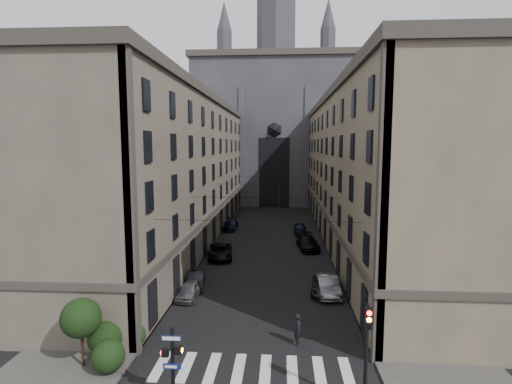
% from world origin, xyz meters
% --- Properties ---
extents(sidewalk_left, '(7.00, 80.00, 0.15)m').
position_xyz_m(sidewalk_left, '(-10.50, 36.00, 0.07)').
color(sidewalk_left, '#383533').
rests_on(sidewalk_left, ground).
extents(sidewalk_right, '(7.00, 80.00, 0.15)m').
position_xyz_m(sidewalk_right, '(10.50, 36.00, 0.07)').
color(sidewalk_right, '#383533').
rests_on(sidewalk_right, ground).
extents(zebra_crossing, '(11.00, 3.20, 0.01)m').
position_xyz_m(zebra_crossing, '(0.00, 5.00, 0.01)').
color(zebra_crossing, beige).
rests_on(zebra_crossing, ground).
extents(building_left, '(13.60, 60.60, 18.85)m').
position_xyz_m(building_left, '(-13.44, 36.00, 9.34)').
color(building_left, '#4F473C').
rests_on(building_left, ground).
extents(building_right, '(13.60, 60.60, 18.85)m').
position_xyz_m(building_right, '(13.44, 36.00, 9.34)').
color(building_right, brown).
rests_on(building_right, ground).
extents(gothic_tower, '(35.00, 23.00, 58.00)m').
position_xyz_m(gothic_tower, '(0.00, 74.96, 17.80)').
color(gothic_tower, '#2D2D33').
rests_on(gothic_tower, ground).
extents(pedestrian_signal_left, '(1.02, 0.38, 4.00)m').
position_xyz_m(pedestrian_signal_left, '(-3.51, 1.50, 2.32)').
color(pedestrian_signal_left, black).
rests_on(pedestrian_signal_left, ground).
extents(traffic_light_right, '(0.34, 0.50, 5.20)m').
position_xyz_m(traffic_light_right, '(5.60, 1.92, 3.29)').
color(traffic_light_right, black).
rests_on(traffic_light_right, ground).
extents(shrub_cluster, '(3.90, 4.40, 3.90)m').
position_xyz_m(shrub_cluster, '(-8.72, 5.01, 1.80)').
color(shrub_cluster, black).
rests_on(shrub_cluster, sidewalk_left).
extents(tram_wires, '(14.00, 60.00, 0.43)m').
position_xyz_m(tram_wires, '(0.00, 35.63, 7.25)').
color(tram_wires, black).
rests_on(tram_wires, ground).
extents(car_left_near, '(1.85, 3.99, 1.33)m').
position_xyz_m(car_left_near, '(-5.92, 15.21, 0.66)').
color(car_left_near, slate).
rests_on(car_left_near, ground).
extents(car_left_midnear, '(1.88, 4.14, 1.32)m').
position_xyz_m(car_left_midnear, '(-5.95, 17.75, 0.66)').
color(car_left_midnear, black).
rests_on(car_left_midnear, ground).
extents(car_left_midfar, '(3.26, 5.79, 1.53)m').
position_xyz_m(car_left_midfar, '(-5.19, 26.86, 0.76)').
color(car_left_midfar, black).
rests_on(car_left_midfar, ground).
extents(car_left_far, '(2.25, 5.13, 1.47)m').
position_xyz_m(car_left_far, '(-5.99, 41.98, 0.73)').
color(car_left_far, black).
rests_on(car_left_far, ground).
extents(car_right_near, '(1.80, 4.83, 1.58)m').
position_xyz_m(car_right_near, '(5.50, 16.76, 0.79)').
color(car_right_near, slate).
rests_on(car_right_near, ground).
extents(car_right_midnear, '(2.70, 4.88, 1.29)m').
position_xyz_m(car_right_midnear, '(5.25, 16.90, 0.65)').
color(car_right_midnear, black).
rests_on(car_right_midnear, ground).
extents(car_right_midfar, '(2.89, 5.78, 1.61)m').
position_xyz_m(car_right_midfar, '(4.75, 31.39, 0.81)').
color(car_right_midfar, black).
rests_on(car_right_midfar, ground).
extents(car_right_far, '(1.78, 4.40, 1.50)m').
position_xyz_m(car_right_far, '(4.20, 39.67, 0.75)').
color(car_right_far, black).
rests_on(car_right_far, ground).
extents(pedestrian, '(0.56, 0.78, 2.00)m').
position_xyz_m(pedestrian, '(2.69, 8.00, 1.00)').
color(pedestrian, black).
rests_on(pedestrian, ground).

